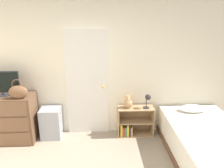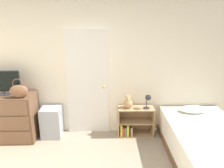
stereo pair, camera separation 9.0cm
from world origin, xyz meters
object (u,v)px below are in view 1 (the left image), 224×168
(storage_bin, at_px, (51,123))
(teddy_bear, at_px, (128,102))
(desk_lamp, at_px, (148,99))
(tv, at_px, (1,83))
(handbag, at_px, (18,92))
(dresser, at_px, (6,118))
(bookshelf, at_px, (132,123))
(bed, at_px, (208,145))

(storage_bin, xyz_separation_m, teddy_bear, (1.45, 0.03, 0.38))
(teddy_bear, relative_size, desk_lamp, 0.92)
(tv, xyz_separation_m, storage_bin, (0.78, 0.07, -0.82))
(storage_bin, bearing_deg, teddy_bear, 0.99)
(teddy_bear, bearing_deg, storage_bin, -179.01)
(handbag, relative_size, storage_bin, 0.59)
(dresser, bearing_deg, tv, 58.54)
(dresser, distance_m, handbag, 0.67)
(tv, xyz_separation_m, bookshelf, (2.33, 0.10, -0.88))
(dresser, bearing_deg, bed, -12.05)
(storage_bin, bearing_deg, bookshelf, 1.15)
(tv, xyz_separation_m, bed, (3.42, -0.74, -0.84))
(dresser, distance_m, storage_bin, 0.80)
(storage_bin, xyz_separation_m, bookshelf, (1.55, 0.03, -0.06))
(desk_lamp, relative_size, bed, 0.14)
(tv, distance_m, storage_bin, 1.13)
(bed, bearing_deg, bookshelf, 142.53)
(tv, height_order, bed, tv)
(bookshelf, bearing_deg, desk_lamp, -10.62)
(teddy_bear, relative_size, bed, 0.13)
(dresser, relative_size, storage_bin, 1.79)
(storage_bin, relative_size, bookshelf, 0.86)
(storage_bin, xyz_separation_m, bed, (2.64, -0.81, -0.02))
(storage_bin, distance_m, bed, 2.77)
(dresser, height_order, storage_bin, dresser)
(tv, relative_size, teddy_bear, 2.50)
(tv, bearing_deg, bed, -12.26)
(tv, height_order, handbag, tv)
(bookshelf, height_order, bed, bed)
(tv, height_order, bookshelf, tv)
(storage_bin, height_order, bed, bed)
(dresser, xyz_separation_m, storage_bin, (0.79, 0.08, -0.15))
(dresser, xyz_separation_m, bookshelf, (2.33, 0.11, -0.21))
(dresser, bearing_deg, handbag, -22.89)
(tv, relative_size, desk_lamp, 2.29)
(storage_bin, height_order, desk_lamp, desk_lamp)
(handbag, height_order, bookshelf, handbag)
(teddy_bear, bearing_deg, handbag, -172.56)
(tv, relative_size, bookshelf, 0.94)
(handbag, bearing_deg, desk_lamp, 5.17)
(dresser, relative_size, teddy_bear, 4.09)
(handbag, distance_m, bookshelf, 2.15)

